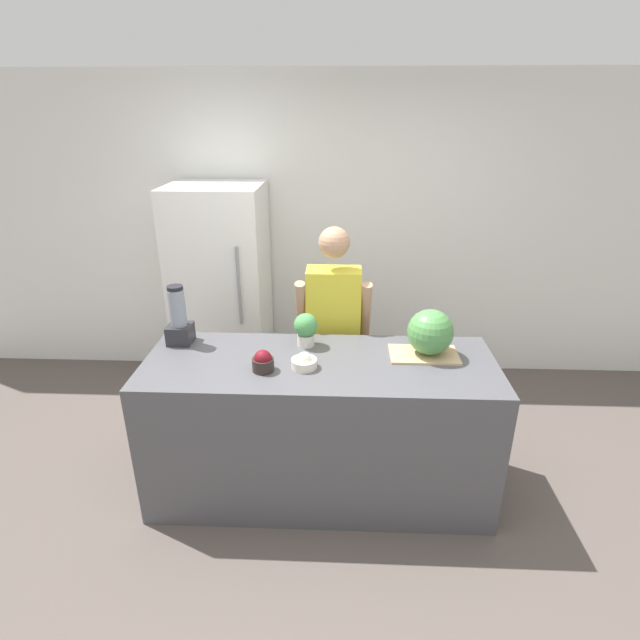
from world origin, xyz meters
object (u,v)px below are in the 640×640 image
object	(u,v)px
blender	(179,320)
potted_plant	(306,328)
bowl_cream	(304,362)
refrigerator	(222,291)
person	(333,335)
watermelon	(430,332)
bowl_cherries	(263,362)

from	to	relation	value
blender	potted_plant	size ratio (longest dim) A/B	1.79
bowl_cream	refrigerator	bearing A→B (deg)	119.69
blender	potted_plant	world-z (taller)	blender
refrigerator	blender	distance (m)	1.11
refrigerator	potted_plant	size ratio (longest dim) A/B	8.27
person	watermelon	bearing A→B (deg)	-39.29
refrigerator	bowl_cherries	distance (m)	1.55
watermelon	bowl_cherries	bearing A→B (deg)	-166.35
bowl_cherries	refrigerator	bearing A→B (deg)	111.45
person	blender	distance (m)	1.06
blender	watermelon	bearing A→B (deg)	-4.06
refrigerator	bowl_cherries	bearing A→B (deg)	-68.55
refrigerator	blender	bearing A→B (deg)	-90.75
watermelon	bowl_cherries	xyz separation A→B (m)	(-0.97, -0.24, -0.10)
bowl_cherries	bowl_cream	distance (m)	0.23
person	potted_plant	xyz separation A→B (m)	(-0.17, -0.38, 0.22)
person	bowl_cream	size ratio (longest dim) A/B	10.74
bowl_cherries	potted_plant	distance (m)	0.41
refrigerator	potted_plant	bearing A→B (deg)	-54.47
bowl_cherries	blender	xyz separation A→B (m)	(-0.58, 0.35, 0.10)
bowl_cherries	bowl_cream	world-z (taller)	bowl_cherries
person	potted_plant	distance (m)	0.47
person	bowl_cream	bearing A→B (deg)	-103.09
bowl_cream	blender	bearing A→B (deg)	159.48
refrigerator	person	size ratio (longest dim) A/B	1.10
refrigerator	bowl_cream	distance (m)	1.61
bowl_cherries	bowl_cream	bearing A→B (deg)	10.55
person	bowl_cherries	size ratio (longest dim) A/B	12.65
bowl_cherries	bowl_cream	xyz separation A→B (m)	(0.23, 0.04, -0.02)
bowl_cream	potted_plant	xyz separation A→B (m)	(-0.01, 0.29, 0.08)
bowl_cream	bowl_cherries	bearing A→B (deg)	-169.45
blender	bowl_cream	bearing A→B (deg)	-20.52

